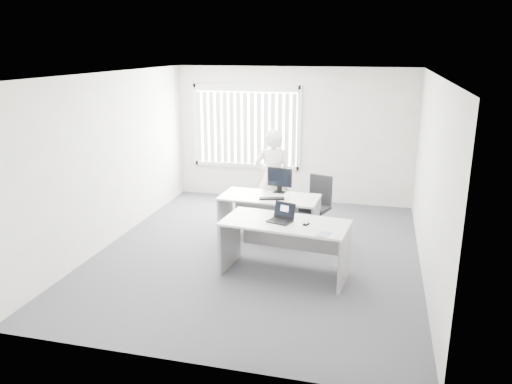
% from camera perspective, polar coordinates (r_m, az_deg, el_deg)
% --- Properties ---
extents(ground, '(6.00, 6.00, 0.00)m').
position_cam_1_polar(ground, '(8.07, 0.25, -6.95)').
color(ground, '#58575F').
rests_on(ground, ground).
extents(wall_back, '(5.00, 0.02, 2.80)m').
position_cam_1_polar(wall_back, '(10.50, 4.22, 6.47)').
color(wall_back, silver).
rests_on(wall_back, ground).
extents(wall_front, '(5.00, 0.02, 2.80)m').
position_cam_1_polar(wall_front, '(4.89, -8.24, -5.24)').
color(wall_front, silver).
rests_on(wall_front, ground).
extents(wall_left, '(0.02, 6.00, 2.80)m').
position_cam_1_polar(wall_left, '(8.56, -16.24, 3.61)').
color(wall_left, silver).
rests_on(wall_left, ground).
extents(wall_right, '(0.02, 6.00, 2.80)m').
position_cam_1_polar(wall_right, '(7.45, 19.28, 1.52)').
color(wall_right, silver).
rests_on(wall_right, ground).
extents(ceiling, '(5.00, 6.00, 0.02)m').
position_cam_1_polar(ceiling, '(7.42, 0.28, 13.34)').
color(ceiling, white).
rests_on(ceiling, wall_back).
extents(window, '(2.32, 0.06, 1.76)m').
position_cam_1_polar(window, '(10.66, -1.14, 7.47)').
color(window, silver).
rests_on(window, wall_back).
extents(blinds, '(2.20, 0.10, 1.50)m').
position_cam_1_polar(blinds, '(10.60, -1.23, 7.26)').
color(blinds, silver).
rests_on(blinds, wall_back).
extents(desk_near, '(1.84, 1.01, 0.81)m').
position_cam_1_polar(desk_near, '(7.14, 3.35, -5.11)').
color(desk_near, silver).
rests_on(desk_near, ground).
extents(desk_far, '(1.68, 0.84, 0.75)m').
position_cam_1_polar(desk_far, '(8.49, 1.55, -1.84)').
color(desk_far, silver).
rests_on(desk_far, ground).
extents(office_chair, '(0.73, 0.73, 1.01)m').
position_cam_1_polar(office_chair, '(8.93, 6.88, -2.59)').
color(office_chair, black).
rests_on(office_chair, ground).
extents(person, '(0.70, 0.49, 1.82)m').
position_cam_1_polar(person, '(8.93, 1.96, 1.51)').
color(person, white).
rests_on(person, ground).
extents(laptop, '(0.40, 0.38, 0.25)m').
position_cam_1_polar(laptop, '(7.00, 2.73, -2.46)').
color(laptop, black).
rests_on(laptop, desk_near).
extents(paper_sheet, '(0.33, 0.29, 0.00)m').
position_cam_1_polar(paper_sheet, '(6.92, 5.88, -3.89)').
color(paper_sheet, white).
rests_on(paper_sheet, desk_near).
extents(mouse, '(0.09, 0.11, 0.04)m').
position_cam_1_polar(mouse, '(6.95, 5.77, -3.60)').
color(mouse, silver).
rests_on(mouse, paper_sheet).
extents(booklet, '(0.20, 0.24, 0.01)m').
position_cam_1_polar(booklet, '(6.64, 7.73, -4.80)').
color(booklet, white).
rests_on(booklet, desk_near).
extents(keyboard, '(0.44, 0.23, 0.02)m').
position_cam_1_polar(keyboard, '(8.26, 1.83, -0.76)').
color(keyboard, black).
rests_on(keyboard, desk_far).
extents(monitor, '(0.45, 0.19, 0.44)m').
position_cam_1_polar(monitor, '(8.59, 2.71, 1.35)').
color(monitor, black).
rests_on(monitor, desk_far).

